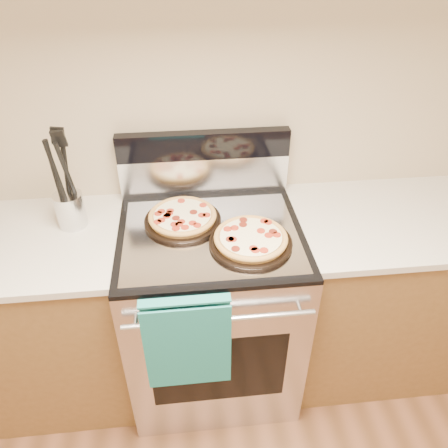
{
  "coord_description": "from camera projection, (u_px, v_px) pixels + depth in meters",
  "views": [
    {
      "loc": [
        -0.1,
        0.22,
        2.0
      ],
      "look_at": [
        0.05,
        1.55,
        1.02
      ],
      "focal_mm": 35.0,
      "sensor_mm": 36.0,
      "label": 1
    }
  ],
  "objects": [
    {
      "name": "backsplash_upper",
      "position": [
        204.0,
        145.0,
        1.91
      ],
      "size": [
        0.76,
        0.06,
        0.12
      ],
      "primitive_type": "cube",
      "color": "black",
      "rests_on": "backsplash_lower"
    },
    {
      "name": "oven_window",
      "position": [
        219.0,
        370.0,
        1.8
      ],
      "size": [
        0.56,
        0.01,
        0.4
      ],
      "primitive_type": "cube",
      "color": "black",
      "rests_on": "range_body"
    },
    {
      "name": "dish_towel",
      "position": [
        188.0,
        341.0,
        1.61
      ],
      "size": [
        0.32,
        0.05,
        0.42
      ],
      "primitive_type": null,
      "color": "#1A6586",
      "rests_on": "oven_handle"
    },
    {
      "name": "range_body",
      "position": [
        212.0,
        310.0,
        2.07
      ],
      "size": [
        0.76,
        0.68,
        0.9
      ],
      "primitive_type": "cube",
      "color": "#B7B7BC",
      "rests_on": "ground"
    },
    {
      "name": "utensil_crock",
      "position": [
        71.0,
        210.0,
        1.81
      ],
      "size": [
        0.12,
        0.12,
        0.15
      ],
      "primitive_type": "cylinder",
      "rotation": [
        0.0,
        0.0,
        0.03
      ],
      "color": "silver",
      "rests_on": "countertop_left"
    },
    {
      "name": "foil_sheet",
      "position": [
        211.0,
        235.0,
        1.77
      ],
      "size": [
        0.7,
        0.55,
        0.01
      ],
      "primitive_type": "cube",
      "color": "gray",
      "rests_on": "cooktop"
    },
    {
      "name": "cabinet_left",
      "position": [
        23.0,
        322.0,
        2.03
      ],
      "size": [
        1.0,
        0.62,
        0.88
      ],
      "primitive_type": "cube",
      "color": "brown",
      "rests_on": "ground"
    },
    {
      "name": "cabinet_right",
      "position": [
        387.0,
        293.0,
        2.18
      ],
      "size": [
        1.0,
        0.62,
        0.88
      ],
      "primitive_type": "cube",
      "color": "brown",
      "rests_on": "ground"
    },
    {
      "name": "backsplash_lower",
      "position": [
        204.0,
        175.0,
        1.99
      ],
      "size": [
        0.76,
        0.06,
        0.18
      ],
      "primitive_type": "cube",
      "color": "silver",
      "rests_on": "cooktop"
    },
    {
      "name": "pepperoni_pizza_back",
      "position": [
        183.0,
        218.0,
        1.83
      ],
      "size": [
        0.41,
        0.41,
        0.04
      ],
      "primitive_type": null,
      "rotation": [
        0.0,
        0.0,
        0.36
      ],
      "color": "#B88538",
      "rests_on": "foil_sheet"
    },
    {
      "name": "countertop_right",
      "position": [
        410.0,
        219.0,
        1.91
      ],
      "size": [
        1.02,
        0.64,
        0.03
      ],
      "primitive_type": "cube",
      "color": "beige",
      "rests_on": "cabinet_right"
    },
    {
      "name": "oven_handle",
      "position": [
        220.0,
        320.0,
        1.57
      ],
      "size": [
        0.7,
        0.03,
        0.03
      ],
      "primitive_type": "cylinder",
      "rotation": [
        0.0,
        1.57,
        0.0
      ],
      "color": "silver",
      "rests_on": "range_body"
    },
    {
      "name": "pepperoni_pizza_front",
      "position": [
        251.0,
        240.0,
        1.71
      ],
      "size": [
        0.36,
        0.36,
        0.04
      ],
      "primitive_type": null,
      "rotation": [
        0.0,
        0.0,
        -0.12
      ],
      "color": "#B88538",
      "rests_on": "foil_sheet"
    },
    {
      "name": "cooktop",
      "position": [
        210.0,
        233.0,
        1.8
      ],
      "size": [
        0.76,
        0.68,
        0.02
      ],
      "primitive_type": "cube",
      "color": "black",
      "rests_on": "range_body"
    },
    {
      "name": "wall_back",
      "position": [
        202.0,
        99.0,
        1.83
      ],
      "size": [
        4.0,
        0.0,
        4.0
      ],
      "primitive_type": "plane",
      "rotation": [
        1.57,
        0.0,
        0.0
      ],
      "color": "#C8B490",
      "rests_on": "ground"
    }
  ]
}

